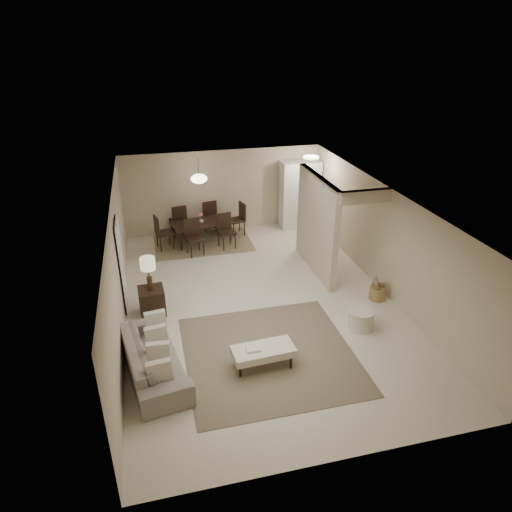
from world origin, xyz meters
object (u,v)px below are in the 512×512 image
object	(u,v)px
dining_table	(202,232)
wicker_basket	(377,293)
pantry_cabinet	(300,195)
round_pouf	(361,319)
side_table	(152,301)
sofa	(153,358)
ottoman_bench	(263,352)

from	to	relation	value
dining_table	wicker_basket	bearing A→B (deg)	-63.03
pantry_cabinet	wicker_basket	distance (m)	4.78
pantry_cabinet	wicker_basket	size ratio (longest dim) A/B	5.72
round_pouf	dining_table	distance (m)	5.83
round_pouf	side_table	bearing A→B (deg)	158.86
wicker_basket	dining_table	distance (m)	5.50
sofa	ottoman_bench	distance (m)	1.99
sofa	side_table	distance (m)	2.02
sofa	round_pouf	bearing A→B (deg)	-94.36
ottoman_bench	sofa	bearing A→B (deg)	167.64
round_pouf	ottoman_bench	bearing A→B (deg)	-163.08
ottoman_bench	dining_table	distance (m)	5.92
sofa	pantry_cabinet	bearing A→B (deg)	-48.07
pantry_cabinet	dining_table	size ratio (longest dim) A/B	1.24
ottoman_bench	dining_table	bearing A→B (deg)	89.46
sofa	round_pouf	distance (m)	4.27
dining_table	side_table	bearing A→B (deg)	-126.57
side_table	dining_table	bearing A→B (deg)	66.06
pantry_cabinet	side_table	xyz separation A→B (m)	(-4.75, -4.04, -0.75)
sofa	ottoman_bench	size ratio (longest dim) A/B	1.95
sofa	side_table	xyz separation A→B (m)	(0.05, 2.02, -0.04)
round_pouf	wicker_basket	xyz separation A→B (m)	(0.89, 0.97, -0.06)
round_pouf	wicker_basket	size ratio (longest dim) A/B	1.49
ottoman_bench	wicker_basket	world-z (taller)	ottoman_bench
side_table	round_pouf	distance (m)	4.51
pantry_cabinet	ottoman_bench	size ratio (longest dim) A/B	1.78
wicker_basket	sofa	bearing A→B (deg)	-165.09
side_table	round_pouf	xyz separation A→B (m)	(4.20, -1.63, -0.09)
pantry_cabinet	sofa	world-z (taller)	pantry_cabinet
pantry_cabinet	wicker_basket	bearing A→B (deg)	-85.78
pantry_cabinet	ottoman_bench	distance (m)	7.00
pantry_cabinet	wicker_basket	world-z (taller)	pantry_cabinet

